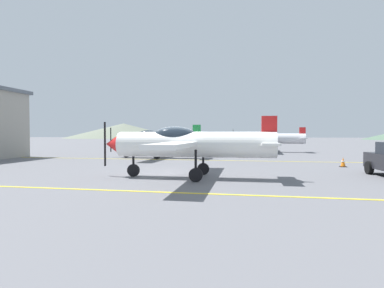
# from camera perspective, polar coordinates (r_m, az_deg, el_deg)

# --- Properties ---
(ground_plane) EXTENTS (400.00, 400.00, 0.00)m
(ground_plane) POSITION_cam_1_polar(r_m,az_deg,el_deg) (15.08, -2.56, -5.73)
(ground_plane) COLOR slate
(apron_line_near) EXTENTS (80.00, 0.16, 0.01)m
(apron_line_near) POSITION_cam_1_polar(r_m,az_deg,el_deg) (10.77, -8.14, -8.75)
(apron_line_near) COLOR yellow
(apron_line_near) RESTS_ON ground_plane
(apron_line_far) EXTENTS (80.00, 0.16, 0.01)m
(apron_line_far) POSITION_cam_1_polar(r_m,az_deg,el_deg) (23.58, 2.27, -3.02)
(apron_line_far) COLOR yellow
(apron_line_far) RESTS_ON ground_plane
(airplane_near) EXTENTS (8.00, 9.23, 2.77)m
(airplane_near) POSITION_cam_1_polar(r_m,az_deg,el_deg) (13.89, -0.67, 0.09)
(airplane_near) COLOR white
(airplane_near) RESTS_ON ground_plane
(airplane_mid) EXTENTS (8.00, 9.23, 2.77)m
(airplane_mid) POSITION_cam_1_polar(r_m,az_deg,el_deg) (26.02, -6.84, 0.85)
(airplane_mid) COLOR silver
(airplane_mid) RESTS_ON ground_plane
(airplane_far) EXTENTS (8.03, 9.25, 2.77)m
(airplane_far) POSITION_cam_1_polar(r_m,az_deg,el_deg) (35.61, 14.10, 1.05)
(airplane_far) COLOR silver
(airplane_far) RESTS_ON ground_plane
(traffic_cone_front) EXTENTS (0.36, 0.36, 0.59)m
(traffic_cone_front) POSITION_cam_1_polar(r_m,az_deg,el_deg) (20.83, 26.23, -3.05)
(traffic_cone_front) COLOR black
(traffic_cone_front) RESTS_ON ground_plane
(hill_left) EXTENTS (63.78, 63.78, 8.14)m
(hill_left) POSITION_cam_1_polar(r_m,az_deg,el_deg) (174.42, -12.59, 2.40)
(hill_left) COLOR slate
(hill_left) RESTS_ON ground_plane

